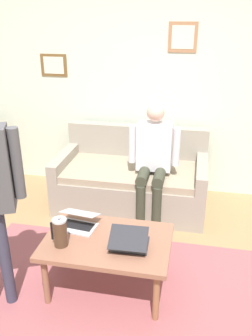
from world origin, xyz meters
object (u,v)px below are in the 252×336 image
Objects in this scene: laptop_left at (129,242)px; person_seated at (153,156)px; couch at (132,180)px; coffee_table at (107,245)px; laptop_center at (78,222)px; french_press at (60,232)px.

person_seated reaches higher than laptop_left.
couch reaches higher than coffee_table.
laptop_left is at bearing 163.07° from coffee_table.
laptop_center is 1.28× the size of french_press.
laptop_center is 0.29m from french_press.
couch is 1.55m from laptop_left.
couch is 0.55m from person_seated.
laptop_left is at bearing -171.41° from french_press.
coffee_table is at bearing -16.93° from laptop_left.
coffee_table is 0.33m from laptop_center.
couch is 5.58× the size of laptop_left.
person_seated reaches higher than laptop_center.
person_seated is (-0.21, -1.23, 0.30)m from coffee_table.
couch is at bearing -99.64° from french_press.
person_seated is (-0.54, -1.36, 0.13)m from french_press.
coffee_table is at bearing 92.55° from couch.
french_press is 1.47m from person_seated.
couch is 1.34× the size of person_seated.
person_seated is (-0.27, 0.23, 0.42)m from couch.
couch reaches higher than laptop_left.
laptop_center is at bearing -22.89° from laptop_left.
person_seated is at bearing -114.36° from laptop_center.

